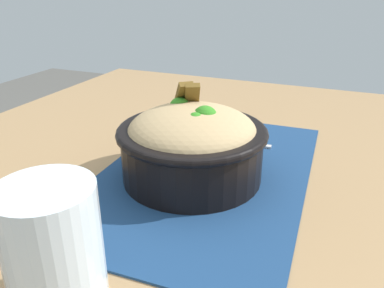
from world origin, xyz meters
The scene contains 5 objects.
table centered at (0.00, 0.00, 0.66)m, with size 1.04×0.92×0.72m.
placemat centered at (-0.02, -0.03, 0.72)m, with size 0.45×0.28×0.00m, color navy.
bowl centered at (-0.04, -0.02, 0.78)m, with size 0.21×0.21×0.13m.
fork centered at (0.09, -0.03, 0.73)m, with size 0.03×0.13×0.00m.
drinking_glass centered at (-0.29, 0.00, 0.77)m, with size 0.08×0.08×0.12m.
Camera 1 is at (-0.48, -0.20, 0.98)m, focal length 35.92 mm.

